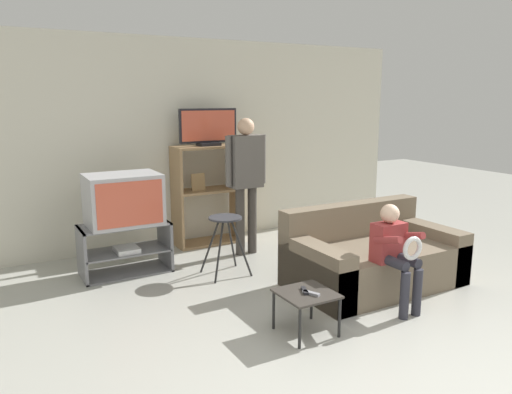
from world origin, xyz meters
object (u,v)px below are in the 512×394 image
object	(u,v)px
television_main	(123,199)
television_flat	(208,128)
person_seated_child	(395,248)
person_standing_adult	(246,173)
folding_stool	(225,228)
remote_control_black	(305,290)
snack_table	(306,297)
tv_stand	(125,249)
remote_control_white	(311,293)
couch	(372,258)
media_shelf	(208,194)

from	to	relation	value
television_main	television_flat	distance (m)	1.53
person_seated_child	television_flat	bearing A→B (deg)	102.70
person_standing_adult	television_main	bearing A→B (deg)	178.61
folding_stool	person_standing_adult	world-z (taller)	person_standing_adult
remote_control_black	snack_table	bearing A→B (deg)	-56.68
tv_stand	remote_control_white	size ratio (longest dim) A/B	6.49
snack_table	television_main	bearing A→B (deg)	112.71
folding_stool	remote_control_black	distance (m)	1.53
remote_control_white	couch	world-z (taller)	couch
remote_control_white	person_seated_child	xyz separation A→B (m)	(0.95, 0.07, 0.21)
tv_stand	snack_table	distance (m)	2.29
television_flat	snack_table	size ratio (longest dim) A/B	1.79
remote_control_white	couch	distance (m)	1.36
tv_stand	television_main	xyz separation A→B (m)	(0.01, 0.00, 0.55)
media_shelf	person_standing_adult	distance (m)	0.75
person_seated_child	remote_control_black	bearing A→B (deg)	179.94
television_main	couch	size ratio (longest dim) A/B	0.44
folding_stool	remote_control_white	distance (m)	1.60
tv_stand	media_shelf	size ratio (longest dim) A/B	0.73
folding_stool	remote_control_white	world-z (taller)	folding_stool
person_seated_child	person_standing_adult	bearing A→B (deg)	100.76
television_flat	remote_control_black	world-z (taller)	television_flat
tv_stand	folding_stool	distance (m)	1.11
television_flat	remote_control_white	world-z (taller)	television_flat
tv_stand	person_seated_child	distance (m)	2.81
media_shelf	couch	world-z (taller)	media_shelf
remote_control_black	couch	xyz separation A→B (m)	(1.21, 0.55, -0.09)
remote_control_white	couch	bearing A→B (deg)	2.87
tv_stand	folding_stool	xyz separation A→B (m)	(0.92, -0.57, 0.25)
couch	remote_control_white	bearing A→B (deg)	-152.50
couch	person_standing_adult	bearing A→B (deg)	113.07
media_shelf	remote_control_white	size ratio (longest dim) A/B	8.85
remote_control_black	remote_control_white	bearing A→B (deg)	-56.62
remote_control_black	person_standing_adult	world-z (taller)	person_standing_adult
snack_table	tv_stand	bearing A→B (deg)	112.91
television_main	folding_stool	world-z (taller)	television_main
tv_stand	media_shelf	world-z (taller)	media_shelf
remote_control_black	person_seated_child	bearing A→B (deg)	23.41
television_main	media_shelf	distance (m)	1.38
television_flat	person_seated_child	size ratio (longest dim) A/B	0.81
tv_stand	remote_control_black	xyz separation A→B (m)	(0.89, -2.09, 0.09)
couch	media_shelf	bearing A→B (deg)	112.03
person_standing_adult	snack_table	bearing A→B (deg)	-105.33
remote_control_white	person_standing_adult	bearing A→B (deg)	50.62
person_standing_adult	person_seated_child	xyz separation A→B (m)	(0.39, -2.06, -0.43)
television_main	television_flat	size ratio (longest dim) A/B	0.99
television_flat	remote_control_black	size ratio (longest dim) A/B	5.32
remote_control_black	remote_control_white	world-z (taller)	same
folding_stool	couch	xyz separation A→B (m)	(1.18, -0.97, -0.25)
media_shelf	television_flat	bearing A→B (deg)	-62.10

